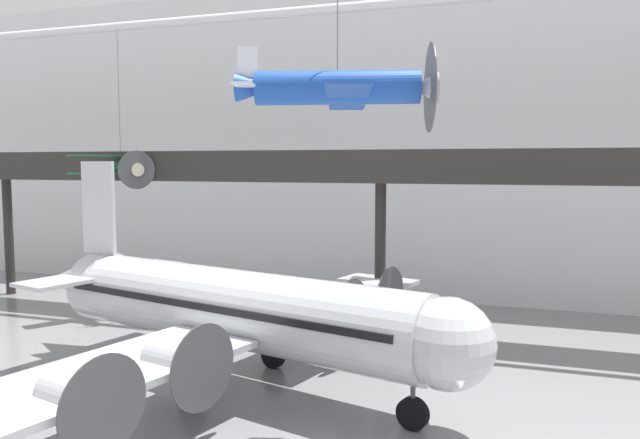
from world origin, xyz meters
name	(u,v)px	position (x,y,z in m)	size (l,w,h in m)	color
hangar_back_wall	(410,141)	(0.00, 33.19, 12.10)	(140.00, 3.00, 24.20)	white
mezzanine_walkway	(377,178)	(0.00, 22.59, 9.51)	(110.00, 3.20, 11.22)	#2D2B28
ceiling_truss_beam	(376,5)	(0.00, 22.05, 19.77)	(120.00, 0.60, 0.60)	silver
airliner_silver_main	(229,308)	(-4.24, 10.92, 3.62)	(25.45, 29.48, 10.52)	silver
suspended_plane_green_biplane	(121,167)	(-17.54, 21.02, 10.19)	(5.98, 6.60, 10.56)	#1E6B33
suspended_plane_blue_trainer	(337,88)	(3.02, 4.71, 12.83)	(6.83, 8.10, 8.02)	#1E4CAD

